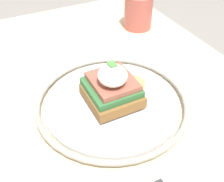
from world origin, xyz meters
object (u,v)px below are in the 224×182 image
plate (112,102)px  fork (81,56)px  cup (138,11)px  sandwich (113,87)px

plate → fork: size_ratio=1.76×
plate → cup: (-0.24, 0.20, 0.04)m
plate → fork: (-0.18, 0.01, -0.01)m
sandwich → cup: sandwich is taller
plate → sandwich: size_ratio=2.23×
plate → sandwich: bearing=121.5°
plate → cup: bearing=140.9°
plate → sandwich: (-0.00, 0.00, 0.03)m
plate → sandwich: sandwich is taller
sandwich → cup: (-0.24, 0.20, 0.00)m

